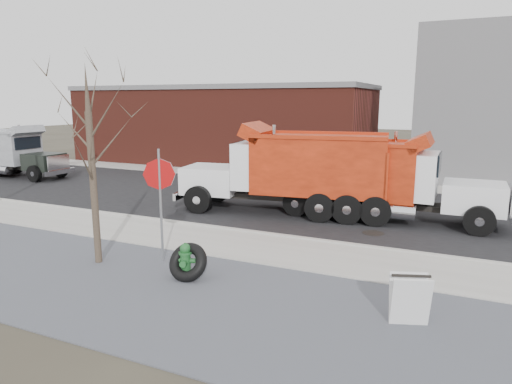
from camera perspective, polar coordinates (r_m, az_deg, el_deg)
The scene contains 15 objects.
ground at distance 13.35m, azimuth -0.97°, elevation -7.29°, with size 120.00×120.00×0.00m, color #383328.
gravel_verge at distance 10.50m, azimuth -9.39°, elevation -12.69°, with size 60.00×5.00×0.03m, color slate.
sidewalk at distance 13.55m, azimuth -0.52°, elevation -6.86°, with size 60.00×2.50×0.06m, color #9E9B93.
curb at distance 14.68m, azimuth 1.63°, elevation -5.32°, with size 60.00×0.15×0.11m, color #9E9B93.
road at distance 19.02m, azimuth 7.19°, elevation -1.66°, with size 60.00×9.40×0.02m, color black.
far_sidewalk at distance 24.41m, azimuth 11.19°, elevation 1.16°, with size 60.00×2.00×0.06m, color #9E9B93.
building_brick at distance 32.38m, azimuth -4.12°, elevation 8.49°, with size 20.20×8.20×5.30m.
bare_tree at distance 12.38m, azimuth -20.02°, elevation 6.18°, with size 3.20×3.20×5.20m.
fire_hydrant at distance 11.34m, azimuth -8.80°, elevation -8.67°, with size 0.51×0.50×0.90m.
truck_tire at distance 11.26m, azimuth -8.50°, elevation -8.69°, with size 1.01×0.81×0.97m.
stop_sign at distance 12.12m, azimuth -11.91°, elevation 0.62°, with size 0.73×0.44×3.05m.
sandwich_board at distance 9.41m, azimuth 18.66°, elevation -12.63°, with size 0.84×0.67×1.01m.
dump_truck_red_a at distance 17.08m, azimuth 15.30°, elevation 1.97°, with size 7.76×2.18×3.14m.
dump_truck_red_b at distance 17.28m, azimuth 4.64°, elevation 2.91°, with size 8.15×3.34×3.41m.
dump_truck_grey at distance 29.37m, azimuth -28.22°, elevation 4.57°, with size 6.35×2.02×2.88m.
Camera 1 is at (5.43, -11.42, 4.27)m, focal length 32.00 mm.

